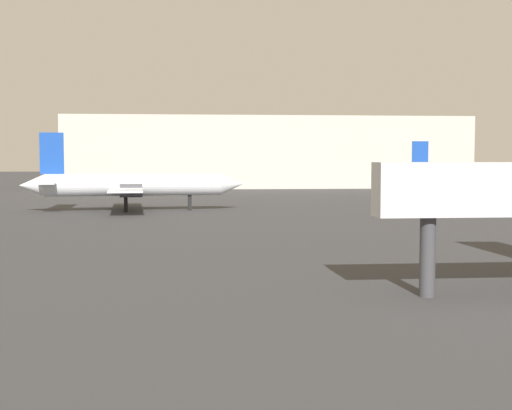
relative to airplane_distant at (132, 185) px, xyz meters
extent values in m
cylinder|color=silver|center=(0.31, 0.03, 0.01)|extent=(20.08, 4.30, 2.57)
cone|color=silver|center=(11.64, 1.02, 0.01)|extent=(3.04, 2.80, 2.57)
cone|color=silver|center=(-11.02, -0.97, 0.01)|extent=(3.04, 2.80, 2.57)
cube|color=silver|center=(-0.68, -0.06, -0.38)|extent=(5.30, 19.72, 0.20)
cube|color=silver|center=(-9.21, -0.81, 0.26)|extent=(2.57, 7.06, 0.13)
cube|color=#1947B2|center=(-8.80, -0.77, 3.62)|extent=(2.65, 0.48, 4.65)
cylinder|color=#4C4C54|center=(-0.41, 3.68, -0.51)|extent=(2.59, 1.69, 1.48)
cylinder|color=#4C4C54|center=(0.24, -3.69, -0.51)|extent=(2.59, 1.69, 1.48)
cube|color=black|center=(6.66, 0.58, -2.16)|extent=(0.45, 0.45, 1.77)
cube|color=black|center=(-0.83, 1.58, -2.16)|extent=(0.45, 0.45, 1.77)
cube|color=black|center=(-0.54, -1.70, -2.16)|extent=(0.45, 0.45, 1.77)
cylinder|color=silver|center=(50.59, 18.54, -0.49)|extent=(21.64, 3.99, 2.53)
cone|color=silver|center=(38.47, 19.37, -0.49)|extent=(2.95, 2.71, 2.53)
cube|color=silver|center=(49.52, 18.62, -0.87)|extent=(5.01, 24.17, 0.18)
cube|color=silver|center=(40.23, 19.25, -0.24)|extent=(2.23, 6.42, 0.12)
cube|color=#1947B2|center=(40.60, 19.22, 3.16)|extent=(2.41, 0.39, 4.77)
cylinder|color=#4C4C54|center=(50.47, 23.12, -1.00)|extent=(2.34, 1.50, 1.35)
cylinder|color=#4C4C54|center=(49.85, 14.02, -1.00)|extent=(2.34, 1.50, 1.35)
cube|color=black|center=(49.62, 20.11, -2.40)|extent=(0.40, 0.40, 1.29)
cube|color=black|center=(49.41, 17.12, -2.40)|extent=(0.40, 0.40, 1.29)
cylinder|color=#3F3F44|center=(17.32, -51.08, -1.26)|extent=(0.70, 0.70, 3.58)
cube|color=beige|center=(22.66, 64.17, 4.18)|extent=(81.88, 20.09, 14.46)
camera|label=1|loc=(6.90, -80.76, 3.15)|focal=48.61mm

